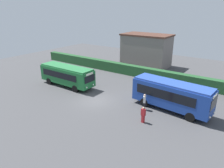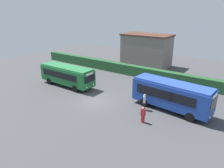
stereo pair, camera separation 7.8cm
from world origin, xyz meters
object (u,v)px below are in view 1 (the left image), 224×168
person_left (144,101)px  bus_blue (171,94)px  bus_green (67,75)px  person_center (143,114)px  traffic_cone (59,70)px

person_left → bus_blue: bearing=-167.2°
bus_green → person_center: 14.35m
bus_green → bus_blue: bus_blue is taller
bus_green → person_center: (14.01, -3.02, -0.83)m
bus_green → person_left: bearing=-2.1°
person_left → traffic_cone: size_ratio=3.17×
person_left → person_center: person_left is taller
bus_blue → traffic_cone: bearing=177.8°
bus_blue → person_center: bus_blue is taller
bus_green → person_center: size_ratio=5.16×
bus_blue → person_left: (-2.42, -1.69, -0.87)m
bus_green → traffic_cone: 7.89m
person_left → person_center: bearing=92.5°
bus_blue → person_center: size_ratio=5.27×
person_left → traffic_cone: bearing=-35.4°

